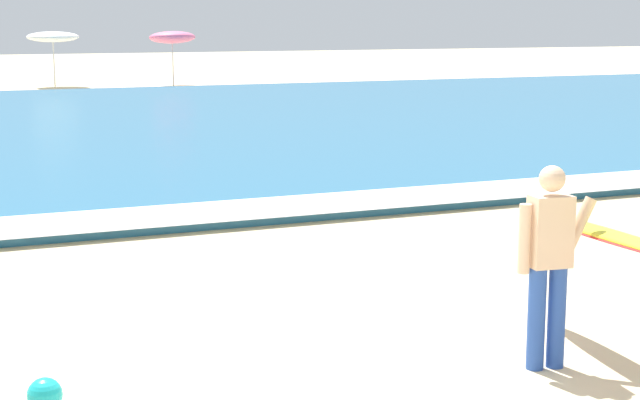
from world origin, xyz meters
TOP-DOWN VIEW (x-y plane):
  - ground_plane at (0.00, 0.00)m, footprint 160.00×160.00m
  - sea at (0.00, 20.07)m, footprint 120.00×28.00m
  - surf_foam at (0.00, 6.67)m, footprint 120.00×1.56m
  - surfer_with_board at (2.39, -0.48)m, footprint 1.13×2.93m
  - beach_umbrella_3 at (3.84, 37.62)m, footprint 2.21×2.21m
  - beach_umbrella_4 at (8.80, 36.49)m, footprint 2.02×2.05m
  - beach_ball at (-1.89, 0.22)m, footprint 0.27×0.27m

SIDE VIEW (x-z plane):
  - ground_plane at x=0.00m, z-range 0.00..0.00m
  - sea at x=0.00m, z-range 0.00..0.14m
  - beach_ball at x=-1.89m, z-range 0.00..0.27m
  - surf_foam at x=0.00m, z-range 0.14..0.15m
  - surfer_with_board at x=2.39m, z-range 0.17..1.90m
  - beach_umbrella_4 at x=8.80m, z-range 0.89..3.33m
  - beach_umbrella_3 at x=3.84m, z-range 0.96..3.34m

